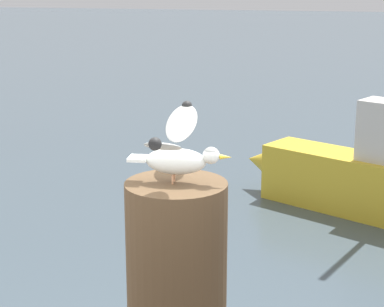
# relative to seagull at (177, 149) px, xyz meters

# --- Properties ---
(seagull) EXTENTS (0.39, 0.70, 0.25)m
(seagull) POSITION_rel_seagull_xyz_m (0.00, 0.00, 0.00)
(seagull) COLOR tan
(seagull) RESTS_ON mooring_post
(boat_yellow) EXTENTS (3.14, 2.03, 4.72)m
(boat_yellow) POSITION_rel_seagull_xyz_m (0.66, 6.64, -1.95)
(boat_yellow) COLOR yellow
(boat_yellow) RESTS_ON ground_plane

